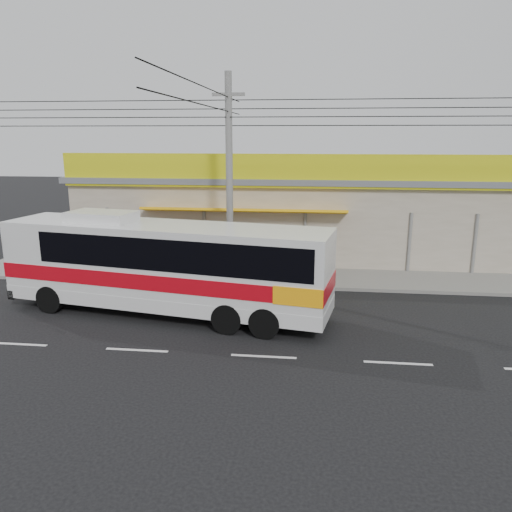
# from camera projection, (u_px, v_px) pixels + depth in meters

# --- Properties ---
(ground) EXTENTS (120.00, 120.00, 0.00)m
(ground) POSITION_uv_depth(u_px,v_px,m) (271.00, 326.00, 17.61)
(ground) COLOR black
(ground) RESTS_ON ground
(sidewalk) EXTENTS (30.00, 3.20, 0.15)m
(sidewalk) POSITION_uv_depth(u_px,v_px,m) (282.00, 277.00, 23.38)
(sidewalk) COLOR slate
(sidewalk) RESTS_ON ground
(lane_markings) EXTENTS (50.00, 0.12, 0.01)m
(lane_markings) POSITION_uv_depth(u_px,v_px,m) (264.00, 357.00, 15.19)
(lane_markings) COLOR silver
(lane_markings) RESTS_ON ground
(storefront_building) EXTENTS (22.60, 9.20, 5.70)m
(storefront_building) POSITION_uv_depth(u_px,v_px,m) (289.00, 212.00, 28.20)
(storefront_building) COLOR #9E937F
(storefront_building) RESTS_ON ground
(coach_bus) EXTENTS (12.53, 4.75, 3.78)m
(coach_bus) POSITION_uv_depth(u_px,v_px,m) (169.00, 262.00, 18.30)
(coach_bus) COLOR silver
(coach_bus) RESTS_ON ground
(motorbike_red) EXTENTS (2.23, 1.00, 1.13)m
(motorbike_red) POSITION_uv_depth(u_px,v_px,m) (98.00, 263.00, 23.32)
(motorbike_red) COLOR maroon
(motorbike_red) RESTS_ON sidewalk
(motorbike_dark) EXTENTS (1.65, 0.74, 0.96)m
(motorbike_dark) POSITION_uv_depth(u_px,v_px,m) (146.00, 262.00, 23.89)
(motorbike_dark) COLOR black
(motorbike_dark) RESTS_ON sidewalk
(utility_pole) EXTENTS (34.00, 14.00, 9.11)m
(utility_pole) POSITION_uv_depth(u_px,v_px,m) (229.00, 112.00, 20.69)
(utility_pole) COLOR slate
(utility_pole) RESTS_ON ground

